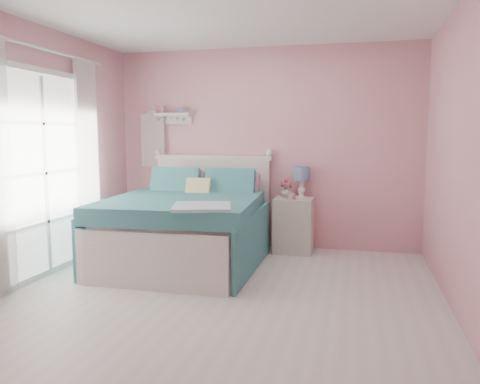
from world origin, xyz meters
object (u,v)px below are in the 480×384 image
at_px(bed, 188,228).
at_px(teacup, 291,196).
at_px(nightstand, 294,225).
at_px(table_lamp, 302,176).
at_px(vase, 286,192).

xyz_separation_m(bed, teacup, (1.11, 0.66, 0.32)).
bearing_deg(nightstand, teacup, -96.72).
distance_m(bed, nightstand, 1.38).
bearing_deg(teacup, table_lamp, 68.89).
height_order(nightstand, vase, vase).
xyz_separation_m(nightstand, teacup, (-0.01, -0.13, 0.38)).
height_order(bed, vase, bed).
xyz_separation_m(table_lamp, vase, (-0.19, -0.06, -0.20)).
bearing_deg(table_lamp, teacup, -111.11).
xyz_separation_m(bed, vase, (1.02, 0.85, 0.35)).
relative_size(bed, teacup, 22.27).
xyz_separation_m(nightstand, table_lamp, (0.08, 0.12, 0.62)).
distance_m(nightstand, teacup, 0.40).
bearing_deg(teacup, bed, -149.20).
xyz_separation_m(bed, nightstand, (1.13, 0.79, -0.06)).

